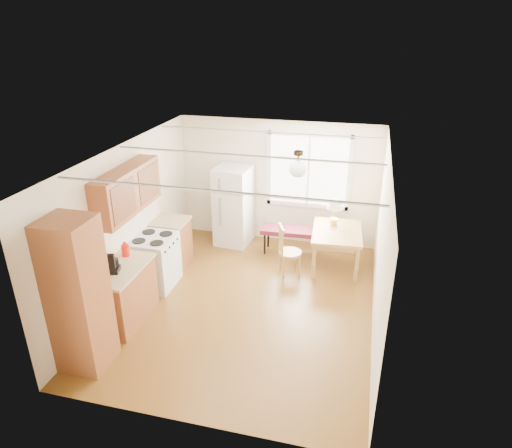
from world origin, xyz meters
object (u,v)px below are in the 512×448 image
(bench, at_px, (291,231))
(refrigerator, at_px, (233,206))
(dining_table, at_px, (337,236))
(chair, at_px, (285,247))

(bench, bearing_deg, refrigerator, 167.80)
(refrigerator, relative_size, dining_table, 1.31)
(dining_table, xyz_separation_m, chair, (-0.86, -0.52, -0.09))
(refrigerator, distance_m, bench, 1.28)
(bench, xyz_separation_m, chair, (0.05, -0.83, 0.07))
(bench, bearing_deg, chair, -89.53)
(refrigerator, distance_m, dining_table, 2.20)
(refrigerator, xyz_separation_m, dining_table, (2.13, -0.52, -0.18))
(refrigerator, xyz_separation_m, chair, (1.27, -1.04, -0.27))
(refrigerator, distance_m, chair, 1.66)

